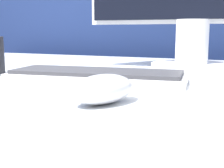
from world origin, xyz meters
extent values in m
cube|color=navy|center=(0.00, 0.70, 0.57)|extent=(5.00, 0.03, 1.14)
ellipsoid|color=silver|center=(0.06, -0.25, 0.74)|extent=(0.10, 0.13, 0.04)
cube|color=silver|center=(-0.05, -0.05, 0.72)|extent=(0.41, 0.18, 0.02)
cube|color=#38383D|center=(-0.05, -0.05, 0.74)|extent=(0.38, 0.16, 0.01)
cylinder|color=white|center=(0.11, 0.22, 0.73)|extent=(0.22, 0.22, 0.02)
cylinder|color=white|center=(0.11, 0.22, 0.80)|extent=(0.09, 0.09, 0.12)
camera|label=1|loc=(0.25, -0.67, 0.82)|focal=50.00mm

